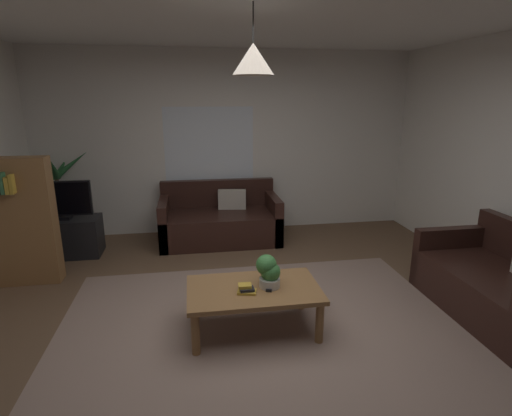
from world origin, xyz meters
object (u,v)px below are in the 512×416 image
(remote_on_table_1, at_px, (270,287))
(potted_palm_corner, at_px, (61,205))
(book_on_table_2, at_px, (245,286))
(book_on_table_0, at_px, (247,292))
(pendant_lamp, at_px, (253,59))
(coffee_table, at_px, (254,294))
(potted_plant_on_table, at_px, (269,271))
(book_on_table_1, at_px, (247,289))
(tv_stand, at_px, (64,237))
(couch_under_window, at_px, (220,222))
(tv, at_px, (59,200))
(remote_on_table_0, at_px, (271,278))
(couch_right_side, at_px, (500,287))
(bookshelf_corner, at_px, (20,220))

(remote_on_table_1, xyz_separation_m, potted_palm_corner, (-2.45, 2.67, 0.12))
(book_on_table_2, bearing_deg, book_on_table_0, -47.08)
(remote_on_table_1, xyz_separation_m, pendant_lamp, (-0.14, 0.03, 1.86))
(coffee_table, xyz_separation_m, potted_plant_on_table, (0.13, 0.01, 0.20))
(coffee_table, height_order, book_on_table_1, book_on_table_1)
(book_on_table_0, height_order, tv_stand, tv_stand)
(couch_under_window, xyz_separation_m, potted_plant_on_table, (0.25, -2.35, 0.28))
(remote_on_table_1, bearing_deg, tv, -22.62)
(coffee_table, xyz_separation_m, remote_on_table_0, (0.18, 0.14, 0.07))
(couch_right_side, relative_size, remote_on_table_0, 9.34)
(couch_under_window, height_order, potted_plant_on_table, couch_under_window)
(remote_on_table_1, xyz_separation_m, bookshelf_corner, (-2.47, 1.37, 0.30))
(potted_plant_on_table, xyz_separation_m, pendant_lamp, (-0.13, -0.01, 1.72))
(coffee_table, xyz_separation_m, tv, (-2.15, 2.08, 0.40))
(tv, height_order, potted_palm_corner, potted_palm_corner)
(couch_right_side, bearing_deg, couch_under_window, -135.25)
(remote_on_table_0, height_order, tv, tv)
(tv, relative_size, pendant_lamp, 1.56)
(book_on_table_1, distance_m, bookshelf_corner, 2.69)
(tv, xyz_separation_m, bookshelf_corner, (-0.19, -0.74, -0.03))
(book_on_table_1, height_order, remote_on_table_0, book_on_table_1)
(couch_right_side, relative_size, potted_plant_on_table, 5.17)
(coffee_table, bearing_deg, pendant_lamp, 45.00)
(couch_under_window, xyz_separation_m, coffee_table, (0.12, -2.36, 0.07))
(coffee_table, distance_m, tv_stand, 3.00)
(potted_plant_on_table, height_order, tv_stand, potted_plant_on_table)
(couch_under_window, xyz_separation_m, potted_palm_corner, (-2.20, 0.28, 0.26))
(book_on_table_2, distance_m, tv_stand, 3.00)
(book_on_table_1, relative_size, tv_stand, 0.13)
(book_on_table_1, bearing_deg, book_on_table_2, 140.74)
(book_on_table_0, bearing_deg, book_on_table_1, 80.01)
(book_on_table_2, xyz_separation_m, remote_on_table_0, (0.27, 0.20, -0.05))
(book_on_table_2, xyz_separation_m, potted_plant_on_table, (0.22, 0.07, 0.09))
(couch_right_side, height_order, coffee_table, couch_right_side)
(remote_on_table_1, relative_size, bookshelf_corner, 0.11)
(potted_palm_corner, bearing_deg, remote_on_table_1, -47.44)
(coffee_table, height_order, pendant_lamp, pendant_lamp)
(couch_right_side, bearing_deg, book_on_table_2, -91.04)
(coffee_table, distance_m, pendant_lamp, 1.93)
(remote_on_table_0, height_order, pendant_lamp, pendant_lamp)
(coffee_table, relative_size, tv, 1.46)
(couch_right_side, height_order, tv_stand, couch_right_side)
(couch_right_side, bearing_deg, tv_stand, -116.28)
(couch_right_side, height_order, pendant_lamp, pendant_lamp)
(tv_stand, distance_m, tv, 0.50)
(couch_right_side, xyz_separation_m, book_on_table_1, (-2.40, 0.03, 0.16))
(tv_stand, bearing_deg, remote_on_table_0, -40.12)
(potted_plant_on_table, xyz_separation_m, tv_stand, (-2.28, 2.09, -0.30))
(book_on_table_0, bearing_deg, coffee_table, 49.72)
(tv, bearing_deg, remote_on_table_1, -42.67)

